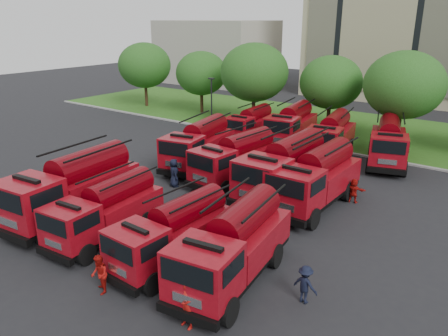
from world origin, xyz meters
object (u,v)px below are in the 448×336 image
object	(u,v)px
fire_truck_11	(388,142)
firefighter_0	(187,326)
fire_truck_6	(285,168)
fire_truck_9	(291,125)
fire_truck_8	(251,124)
firefighter_5	(352,202)
firefighter_4	(175,186)
fire_truck_1	(106,210)
fire_truck_4	(199,144)
fire_truck_5	(236,158)
fire_truck_10	(331,136)
firefighter_1	(101,292)
fire_truck_7	(316,178)
firefighter_3	(304,302)
fire_truck_2	(174,232)
firefighter_2	(197,306)
fire_truck_3	(233,245)
fire_truck_0	(73,187)

from	to	relation	value
fire_truck_11	firefighter_0	world-z (taller)	fire_truck_11
fire_truck_6	fire_truck_9	xyz separation A→B (m)	(-5.33, 10.70, -0.13)
fire_truck_8	firefighter_5	size ratio (longest dim) A/B	4.36
firefighter_4	fire_truck_1	bearing A→B (deg)	141.71
fire_truck_4	firefighter_0	world-z (taller)	fire_truck_4
fire_truck_5	firefighter_0	bearing A→B (deg)	-57.57
fire_truck_6	fire_truck_11	size ratio (longest dim) A/B	1.05
fire_truck_6	fire_truck_8	distance (m)	13.32
fire_truck_4	fire_truck_10	world-z (taller)	fire_truck_4
fire_truck_9	firefighter_1	xyz separation A→B (m)	(4.35, -23.92, -1.70)
firefighter_4	fire_truck_8	bearing A→B (deg)	-44.10
fire_truck_7	firefighter_1	xyz separation A→B (m)	(-3.14, -12.96, -1.75)
fire_truck_8	firefighter_3	world-z (taller)	fire_truck_8
fire_truck_7	fire_truck_11	size ratio (longest dim) A/B	1.00
fire_truck_2	firefighter_4	size ratio (longest dim) A/B	3.48
firefighter_2	firefighter_5	world-z (taller)	firefighter_2
fire_truck_6	fire_truck_3	bearing A→B (deg)	-73.61
firefighter_3	fire_truck_9	bearing A→B (deg)	-55.74
fire_truck_9	firefighter_0	world-z (taller)	fire_truck_9
fire_truck_0	firefighter_0	xyz separation A→B (m)	(10.82, -3.12, -1.83)
fire_truck_0	fire_truck_9	bearing A→B (deg)	77.27
fire_truck_0	fire_truck_6	size ratio (longest dim) A/B	1.03
firefighter_5	fire_truck_8	bearing A→B (deg)	-44.44
fire_truck_9	firefighter_3	size ratio (longest dim) A/B	4.90
fire_truck_0	fire_truck_1	size ratio (longest dim) A/B	1.24
fire_truck_9	firefighter_5	bearing A→B (deg)	-54.13
fire_truck_0	fire_truck_3	bearing A→B (deg)	-4.77
firefighter_2	fire_truck_6	bearing A→B (deg)	6.69
fire_truck_5	firefighter_2	world-z (taller)	fire_truck_5
fire_truck_5	firefighter_1	world-z (taller)	fire_truck_5
fire_truck_4	fire_truck_3	bearing A→B (deg)	-56.70
firefighter_5	fire_truck_0	bearing A→B (deg)	32.83
fire_truck_10	fire_truck_7	bearing A→B (deg)	-81.05
fire_truck_11	fire_truck_3	bearing A→B (deg)	-107.76
fire_truck_1	fire_truck_8	world-z (taller)	fire_truck_1
fire_truck_0	firefighter_3	world-z (taller)	fire_truck_0
firefighter_3	firefighter_2	bearing A→B (deg)	44.88
fire_truck_5	firefighter_0	distance (m)	14.88
fire_truck_0	fire_truck_2	xyz separation A→B (m)	(7.47, -0.13, -0.36)
fire_truck_2	fire_truck_11	world-z (taller)	fire_truck_11
firefighter_1	firefighter_4	xyz separation A→B (m)	(-5.59, 10.39, 0.00)
fire_truck_8	fire_truck_10	world-z (taller)	fire_truck_10
fire_truck_0	fire_truck_11	distance (m)	22.48
fire_truck_2	firefighter_4	bearing A→B (deg)	134.49
fire_truck_0	firefighter_1	world-z (taller)	fire_truck_0
fire_truck_0	firefighter_3	size ratio (longest dim) A/B	5.22
fire_truck_0	firefighter_2	size ratio (longest dim) A/B	5.11
firefighter_4	firefighter_3	bearing A→B (deg)	-170.72
fire_truck_3	fire_truck_10	size ratio (longest dim) A/B	0.99
fire_truck_6	firefighter_4	distance (m)	7.39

